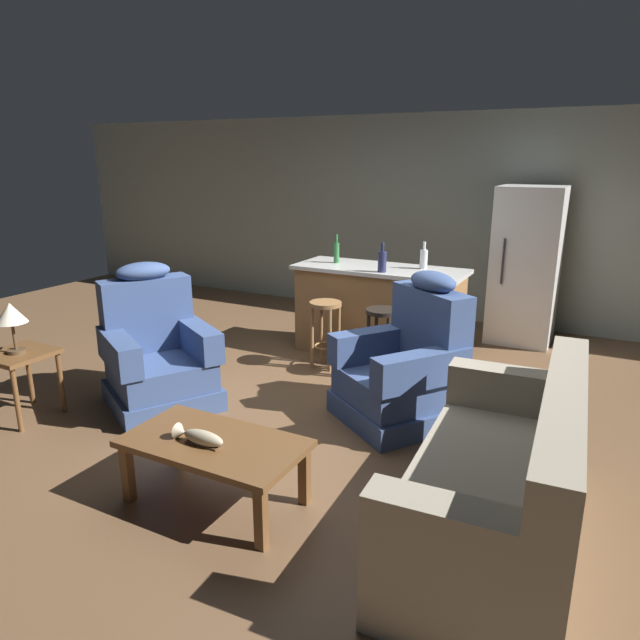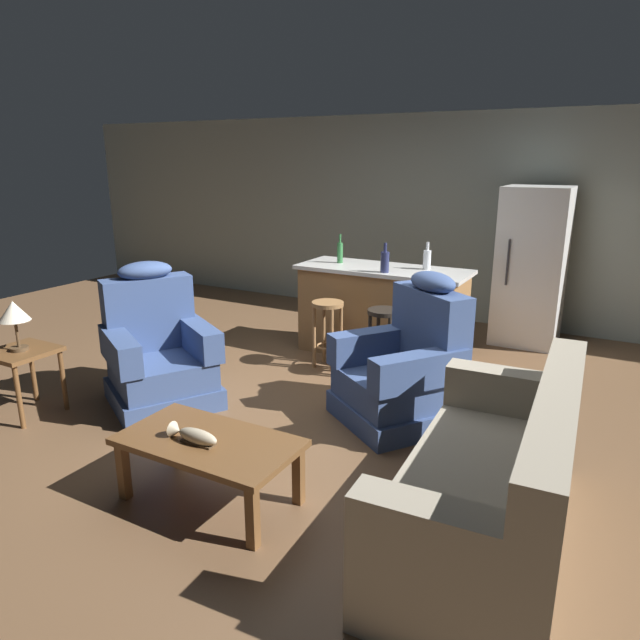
# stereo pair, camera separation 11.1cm
# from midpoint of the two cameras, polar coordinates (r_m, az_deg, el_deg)

# --- Properties ---
(ground_plane) EXTENTS (12.00, 12.00, 0.00)m
(ground_plane) POSITION_cam_midpoint_polar(r_m,az_deg,el_deg) (5.12, 0.66, -7.74)
(ground_plane) COLOR brown
(back_wall) EXTENTS (12.00, 0.05, 2.60)m
(back_wall) POSITION_cam_midpoint_polar(r_m,az_deg,el_deg) (7.62, 12.13, 9.91)
(back_wall) COLOR #939E93
(back_wall) RESTS_ON ground_plane
(coffee_table) EXTENTS (1.10, 0.60, 0.42)m
(coffee_table) POSITION_cam_midpoint_polar(r_m,az_deg,el_deg) (3.60, -10.17, -12.44)
(coffee_table) COLOR brown
(coffee_table) RESTS_ON ground_plane
(fish_figurine) EXTENTS (0.34, 0.10, 0.10)m
(fish_figurine) POSITION_cam_midpoint_polar(r_m,az_deg,el_deg) (3.54, -11.65, -11.26)
(fish_figurine) COLOR #4C3823
(fish_figurine) RESTS_ON coffee_table
(couch) EXTENTS (0.94, 1.94, 0.94)m
(couch) POSITION_cam_midpoint_polar(r_m,az_deg,el_deg) (3.37, 18.12, -15.56)
(couch) COLOR #9E937F
(couch) RESTS_ON ground_plane
(recliner_near_lamp) EXTENTS (1.15, 1.15, 1.20)m
(recliner_near_lamp) POSITION_cam_midpoint_polar(r_m,az_deg,el_deg) (5.10, -15.27, -3.34)
(recliner_near_lamp) COLOR #384C7A
(recliner_near_lamp) RESTS_ON ground_plane
(recliner_near_island) EXTENTS (1.17, 1.17, 1.20)m
(recliner_near_island) POSITION_cam_midpoint_polar(r_m,az_deg,el_deg) (4.63, 9.24, -4.95)
(recliner_near_island) COLOR #384C7A
(recliner_near_island) RESTS_ON ground_plane
(end_table) EXTENTS (0.48, 0.48, 0.56)m
(end_table) POSITION_cam_midpoint_polar(r_m,az_deg,el_deg) (5.22, -27.04, -3.69)
(end_table) COLOR brown
(end_table) RESTS_ON ground_plane
(table_lamp) EXTENTS (0.24, 0.24, 0.41)m
(table_lamp) POSITION_cam_midpoint_polar(r_m,az_deg,el_deg) (5.10, -27.73, 0.58)
(table_lamp) COLOR #4C3823
(table_lamp) RESTS_ON end_table
(kitchen_island) EXTENTS (1.80, 0.70, 0.95)m
(kitchen_island) POSITION_cam_midpoint_polar(r_m,az_deg,el_deg) (6.12, 6.71, 0.89)
(kitchen_island) COLOR olive
(kitchen_island) RESTS_ON ground_plane
(bar_stool_left) EXTENTS (0.32, 0.32, 0.68)m
(bar_stool_left) POSITION_cam_midpoint_polar(r_m,az_deg,el_deg) (5.70, 1.32, -0.21)
(bar_stool_left) COLOR olive
(bar_stool_left) RESTS_ON ground_plane
(bar_stool_right) EXTENTS (0.32, 0.32, 0.68)m
(bar_stool_right) POSITION_cam_midpoint_polar(r_m,az_deg,el_deg) (5.46, 6.98, -1.07)
(bar_stool_right) COLOR black
(bar_stool_right) RESTS_ON ground_plane
(refrigerator) EXTENTS (0.70, 0.69, 1.76)m
(refrigerator) POSITION_cam_midpoint_polar(r_m,az_deg,el_deg) (6.85, 20.81, 5.01)
(refrigerator) COLOR white
(refrigerator) RESTS_ON ground_plane
(bottle_tall_green) EXTENTS (0.08, 0.08, 0.28)m
(bottle_tall_green) POSITION_cam_midpoint_polar(r_m,az_deg,el_deg) (5.97, 11.18, 6.00)
(bottle_tall_green) COLOR silver
(bottle_tall_green) RESTS_ON kitchen_island
(bottle_short_amber) EXTENTS (0.06, 0.06, 0.31)m
(bottle_short_amber) POSITION_cam_midpoint_polar(r_m,az_deg,el_deg) (6.23, 2.53, 6.80)
(bottle_short_amber) COLOR #2D6B38
(bottle_short_amber) RESTS_ON kitchen_island
(bottle_wine_dark) EXTENTS (0.09, 0.09, 0.30)m
(bottle_wine_dark) POSITION_cam_midpoint_polar(r_m,az_deg,el_deg) (5.74, 7.06, 5.85)
(bottle_wine_dark) COLOR #23284C
(bottle_wine_dark) RESTS_ON kitchen_island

